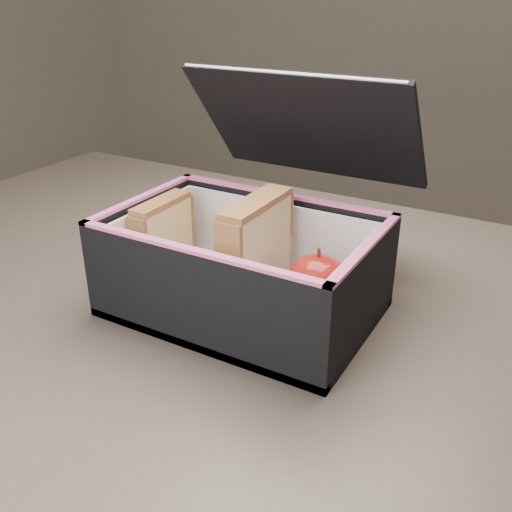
{
  "coord_description": "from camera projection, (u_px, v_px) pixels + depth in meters",
  "views": [
    {
      "loc": [
        0.31,
        -0.48,
        1.08
      ],
      "look_at": [
        0.04,
        -0.0,
        0.81
      ],
      "focal_mm": 40.0,
      "sensor_mm": 36.0,
      "label": 1
    }
  ],
  "objects": [
    {
      "name": "kitchen_table",
      "position": [
        230.0,
        363.0,
        0.7
      ],
      "size": [
        1.2,
        0.8,
        0.75
      ],
      "color": "brown",
      "rests_on": "ground"
    },
    {
      "name": "lunch_bag",
      "position": [
        246.0,
        259.0,
        0.62
      ],
      "size": [
        0.28,
        0.3,
        0.25
      ],
      "color": "black",
      "rests_on": "kitchen_table"
    },
    {
      "name": "plastic_tub",
      "position": [
        208.0,
        262.0,
        0.64
      ],
      "size": [
        0.17,
        0.12,
        0.07
      ],
      "primitive_type": null,
      "color": "white",
      "rests_on": "lunch_bag"
    },
    {
      "name": "sandwich_left",
      "position": [
        164.0,
        238.0,
        0.66
      ],
      "size": [
        0.02,
        0.08,
        0.09
      ],
      "color": "beige",
      "rests_on": "plastic_tub"
    },
    {
      "name": "sandwich_right",
      "position": [
        256.0,
        252.0,
        0.6
      ],
      "size": [
        0.03,
        0.11,
        0.12
      ],
      "color": "beige",
      "rests_on": "plastic_tub"
    },
    {
      "name": "carrot_sticks",
      "position": [
        205.0,
        275.0,
        0.64
      ],
      "size": [
        0.05,
        0.14,
        0.03
      ],
      "color": "#DB5000",
      "rests_on": "plastic_tub"
    },
    {
      "name": "paper_napkin",
      "position": [
        318.0,
        313.0,
        0.6
      ],
      "size": [
        0.1,
        0.1,
        0.01
      ],
      "primitive_type": "cube",
      "rotation": [
        0.0,
        0.0,
        -0.31
      ],
      "color": "white",
      "rests_on": "lunch_bag"
    },
    {
      "name": "red_apple",
      "position": [
        317.0,
        282.0,
        0.59
      ],
      "size": [
        0.07,
        0.07,
        0.07
      ],
      "rotation": [
        0.0,
        0.0,
        0.13
      ],
      "color": "#9B0C11",
      "rests_on": "paper_napkin"
    }
  ]
}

